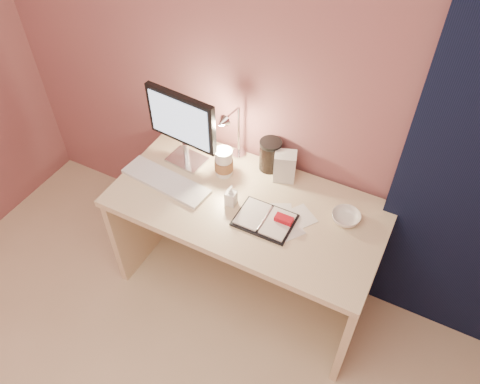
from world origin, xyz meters
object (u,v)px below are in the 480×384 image
at_px(bowl, 346,217).
at_px(desk_lamp, 233,134).
at_px(monitor, 183,123).
at_px(planner, 266,220).
at_px(keyboard, 166,181).
at_px(coffee_cup, 224,163).
at_px(dark_jar, 270,156).
at_px(product_box, 285,166).
at_px(desk, 253,222).
at_px(lotion_bottle, 231,195).

relative_size(bowl, desk_lamp, 0.41).
bearing_deg(monitor, planner, -12.92).
xyz_separation_m(keyboard, bowl, (0.93, 0.19, 0.01)).
bearing_deg(planner, coffee_cup, 149.76).
bearing_deg(bowl, desk_lamp, 171.20).
xyz_separation_m(monitor, keyboard, (-0.01, -0.20, -0.25)).
bearing_deg(coffee_cup, dark_jar, 37.91).
bearing_deg(monitor, dark_jar, 26.11).
relative_size(keyboard, planner, 1.76).
height_order(coffee_cup, desk_lamp, desk_lamp).
distance_m(product_box, desk_lamp, 0.32).
xyz_separation_m(desk, bowl, (0.48, 0.04, 0.25)).
relative_size(bowl, product_box, 0.84).
distance_m(bowl, lotion_bottle, 0.58).
relative_size(desk, lotion_bottle, 11.93).
bearing_deg(desk_lamp, coffee_cup, -90.33).
height_order(coffee_cup, dark_jar, dark_jar).
relative_size(planner, desk_lamp, 0.82).
bearing_deg(product_box, coffee_cup, -178.04).
xyz_separation_m(lotion_bottle, dark_jar, (0.06, 0.33, 0.02)).
relative_size(monitor, lotion_bottle, 3.75).
relative_size(planner, coffee_cup, 1.76).
xyz_separation_m(desk, coffee_cup, (-0.21, 0.06, 0.30)).
xyz_separation_m(desk, keyboard, (-0.45, -0.14, 0.24)).
xyz_separation_m(bowl, lotion_bottle, (-0.55, -0.16, 0.04)).
bearing_deg(product_box, desk, -135.71).
relative_size(keyboard, lotion_bottle, 4.24).
relative_size(planner, bowl, 1.99).
height_order(desk, planner, planner).
xyz_separation_m(keyboard, product_box, (0.54, 0.32, 0.07)).
xyz_separation_m(planner, product_box, (-0.05, 0.32, 0.07)).
distance_m(bowl, dark_jar, 0.53).
bearing_deg(dark_jar, planner, -67.17).
relative_size(lotion_bottle, desk_lamp, 0.34).
height_order(monitor, lotion_bottle, monitor).
bearing_deg(product_box, dark_jar, 140.61).
height_order(keyboard, coffee_cup, coffee_cup).
relative_size(desk, planner, 4.94).
bearing_deg(keyboard, bowl, 17.26).
xyz_separation_m(desk, lotion_bottle, (-0.07, -0.11, 0.28)).
height_order(dark_jar, product_box, product_box).
distance_m(monitor, dark_jar, 0.49).
xyz_separation_m(desk, dark_jar, (-0.01, 0.22, 0.31)).
bearing_deg(desk_lamp, bowl, -0.39).
distance_m(lotion_bottle, product_box, 0.34).
height_order(monitor, desk_lamp, monitor).
bearing_deg(product_box, desk_lamp, 166.98).
bearing_deg(keyboard, product_box, 36.76).
xyz_separation_m(monitor, product_box, (0.53, 0.12, -0.18)).
distance_m(coffee_cup, product_box, 0.32).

